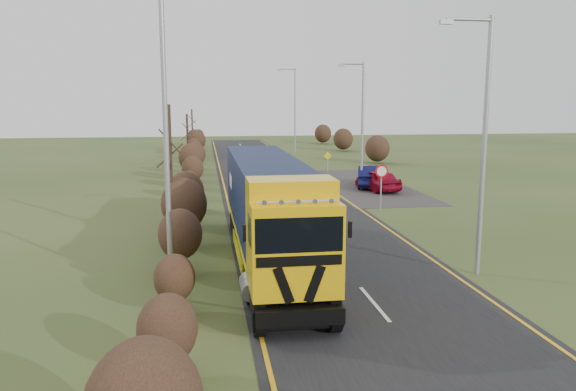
# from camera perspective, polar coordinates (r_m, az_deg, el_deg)

# --- Properties ---
(ground) EXTENTS (160.00, 160.00, 0.00)m
(ground) POSITION_cam_1_polar(r_m,az_deg,el_deg) (21.47, 5.57, -7.22)
(ground) COLOR #33411C
(ground) RESTS_ON ground
(road) EXTENTS (8.00, 120.00, 0.02)m
(road) POSITION_cam_1_polar(r_m,az_deg,el_deg) (30.97, 1.09, -1.91)
(road) COLOR black
(road) RESTS_ON ground
(layby) EXTENTS (6.00, 18.00, 0.02)m
(layby) POSITION_cam_1_polar(r_m,az_deg,el_deg) (42.02, 7.58, 1.06)
(layby) COLOR #2B2826
(layby) RESTS_ON ground
(lane_markings) EXTENTS (7.52, 116.00, 0.01)m
(lane_markings) POSITION_cam_1_polar(r_m,az_deg,el_deg) (30.67, 1.19, -1.99)
(lane_markings) COLOR gold
(lane_markings) RESTS_ON road
(hedgerow) EXTENTS (2.24, 102.04, 6.05)m
(hedgerow) POSITION_cam_1_polar(r_m,az_deg,el_deg) (28.20, -10.27, 0.11)
(hedgerow) COLOR black
(hedgerow) RESTS_ON ground
(lorry) EXTENTS (2.86, 14.66, 4.09)m
(lorry) POSITION_cam_1_polar(r_m,az_deg,el_deg) (21.24, -2.02, -0.92)
(lorry) COLOR black
(lorry) RESTS_ON ground
(car_red_hatchback) EXTENTS (2.50, 4.59, 1.48)m
(car_red_hatchback) POSITION_cam_1_polar(r_m,az_deg,el_deg) (39.48, 9.10, 1.55)
(car_red_hatchback) COLOR maroon
(car_red_hatchback) RESTS_ON ground
(car_blue_sedan) EXTENTS (2.87, 5.04, 1.57)m
(car_blue_sedan) POSITION_cam_1_polar(r_m,az_deg,el_deg) (41.18, 8.28, 1.96)
(car_blue_sedan) COLOR #0A0D3A
(car_blue_sedan) RESTS_ON ground
(streetlight_near) EXTENTS (1.92, 0.18, 9.03)m
(streetlight_near) POSITION_cam_1_polar(r_m,az_deg,el_deg) (20.72, 19.08, 5.70)
(streetlight_near) COLOR #989A9D
(streetlight_near) RESTS_ON ground
(streetlight_mid) EXTENTS (1.87, 0.18, 8.80)m
(streetlight_mid) POSITION_cam_1_polar(r_m,az_deg,el_deg) (39.39, 7.42, 7.56)
(streetlight_mid) COLOR #989A9D
(streetlight_mid) RESTS_ON ground
(streetlight_far) EXTENTS (2.13, 0.20, 10.04)m
(streetlight_far) POSITION_cam_1_polar(r_m,az_deg,el_deg) (67.89, 0.60, 9.08)
(streetlight_far) COLOR #989A9D
(streetlight_far) RESTS_ON ground
(left_pole) EXTENTS (0.16, 0.16, 9.58)m
(left_pole) POSITION_cam_1_polar(r_m,az_deg,el_deg) (17.45, -12.26, 4.77)
(left_pole) COLOR #989A9D
(left_pole) RESTS_ON ground
(speed_sign) EXTENTS (0.73, 0.10, 2.66)m
(speed_sign) POSITION_cam_1_polar(r_m,az_deg,el_deg) (32.00, 9.47, 1.75)
(speed_sign) COLOR #989A9D
(speed_sign) RESTS_ON ground
(warning_board) EXTENTS (0.69, 0.11, 1.82)m
(warning_board) POSITION_cam_1_polar(r_m,az_deg,el_deg) (48.93, 4.05, 3.60)
(warning_board) COLOR #989A9D
(warning_board) RESTS_ON ground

